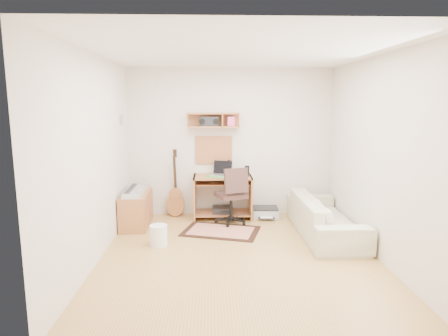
{
  "coord_description": "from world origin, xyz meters",
  "views": [
    {
      "loc": [
        -0.36,
        -4.86,
        1.99
      ],
      "look_at": [
        -0.15,
        1.05,
        1.0
      ],
      "focal_mm": 31.16,
      "sensor_mm": 36.0,
      "label": 1
    }
  ],
  "objects_px": {
    "desk": "(223,197)",
    "cabinet": "(136,209)",
    "task_chair": "(231,195)",
    "sofa": "(325,210)",
    "printer": "(265,212)"
  },
  "relations": [
    {
      "from": "printer",
      "to": "sofa",
      "type": "bearing_deg",
      "value": -48.14
    },
    {
      "from": "sofa",
      "to": "task_chair",
      "type": "bearing_deg",
      "value": 66.54
    },
    {
      "from": "desk",
      "to": "printer",
      "type": "xyz_separation_m",
      "value": [
        0.76,
        0.01,
        -0.29
      ]
    },
    {
      "from": "printer",
      "to": "sofa",
      "type": "relative_size",
      "value": 0.23
    },
    {
      "from": "task_chair",
      "to": "sofa",
      "type": "distance_m",
      "value": 1.53
    },
    {
      "from": "cabinet",
      "to": "sofa",
      "type": "distance_m",
      "value": 3.01
    },
    {
      "from": "desk",
      "to": "cabinet",
      "type": "relative_size",
      "value": 1.11
    },
    {
      "from": "cabinet",
      "to": "task_chair",
      "type": "bearing_deg",
      "value": 2.41
    },
    {
      "from": "cabinet",
      "to": "printer",
      "type": "height_order",
      "value": "cabinet"
    },
    {
      "from": "printer",
      "to": "cabinet",
      "type": "bearing_deg",
      "value": -166.91
    },
    {
      "from": "task_chair",
      "to": "sofa",
      "type": "height_order",
      "value": "task_chair"
    },
    {
      "from": "task_chair",
      "to": "cabinet",
      "type": "bearing_deg",
      "value": 162.28
    },
    {
      "from": "desk",
      "to": "task_chair",
      "type": "relative_size",
      "value": 1.02
    },
    {
      "from": "desk",
      "to": "cabinet",
      "type": "distance_m",
      "value": 1.49
    },
    {
      "from": "printer",
      "to": "sofa",
      "type": "height_order",
      "value": "sofa"
    }
  ]
}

